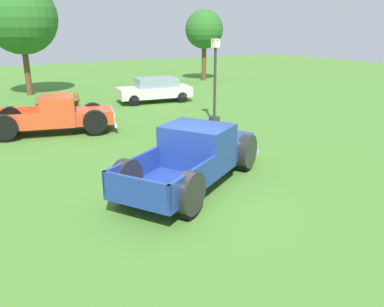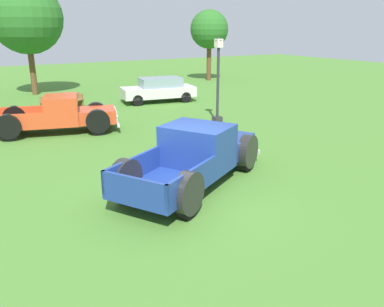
# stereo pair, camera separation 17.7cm
# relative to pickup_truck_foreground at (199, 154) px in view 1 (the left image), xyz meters

# --- Properties ---
(ground_plane) EXTENTS (80.00, 80.00, 0.00)m
(ground_plane) POSITION_rel_pickup_truck_foreground_xyz_m (-0.82, -0.60, -0.76)
(ground_plane) COLOR #477A2D
(pickup_truck_foreground) EXTENTS (5.47, 4.19, 1.60)m
(pickup_truck_foreground) POSITION_rel_pickup_truck_foreground_xyz_m (0.00, 0.00, 0.00)
(pickup_truck_foreground) COLOR navy
(pickup_truck_foreground) RESTS_ON ground_plane
(pickup_truck_behind_left) EXTENTS (5.17, 3.02, 1.49)m
(pickup_truck_behind_left) POSITION_rel_pickup_truck_foreground_xyz_m (-1.87, 7.32, -0.05)
(pickup_truck_behind_left) COLOR #D14723
(pickup_truck_behind_left) RESTS_ON ground_plane
(sedan_distant_a) EXTENTS (4.33, 2.34, 1.37)m
(sedan_distant_a) POSITION_rel_pickup_truck_foreground_xyz_m (4.48, 11.52, -0.04)
(sedan_distant_a) COLOR silver
(sedan_distant_a) RESTS_ON ground_plane
(lamp_post_near) EXTENTS (0.36, 0.36, 3.70)m
(lamp_post_near) POSITION_rel_pickup_truck_foreground_xyz_m (4.49, 5.63, 1.18)
(lamp_post_near) COLOR #2D2D33
(lamp_post_near) RESTS_ON ground_plane
(picnic_table) EXTENTS (2.33, 2.25, 0.78)m
(picnic_table) POSITION_rel_pickup_truck_foreground_xyz_m (-0.80, 12.16, -0.27)
(picnic_table) COLOR olive
(picnic_table) RESTS_ON ground_plane
(oak_tree_east) EXTENTS (4.31, 4.31, 6.79)m
(oak_tree_east) POSITION_rel_pickup_truck_foreground_xyz_m (-1.13, 17.89, 3.85)
(oak_tree_east) COLOR brown
(oak_tree_east) RESTS_ON ground_plane
(oak_tree_west) EXTENTS (2.95, 2.95, 5.40)m
(oak_tree_west) POSITION_rel_pickup_truck_foreground_xyz_m (12.19, 18.07, 3.13)
(oak_tree_west) COLOR brown
(oak_tree_west) RESTS_ON ground_plane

